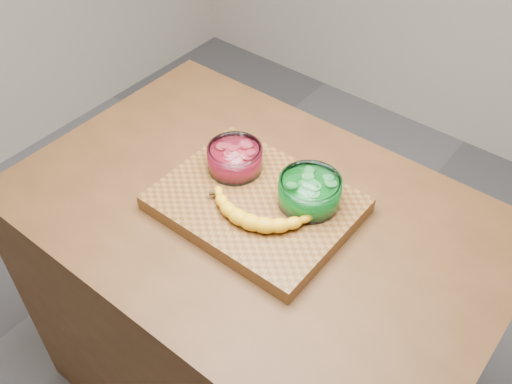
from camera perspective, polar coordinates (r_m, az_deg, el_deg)
The scene contains 5 objects.
counter at distance 1.73m, azimuth 0.00°, elevation -12.17°, with size 1.20×0.80×0.90m, color #503018.
cutting_board at distance 1.37m, azimuth 0.00°, elevation -1.20°, with size 0.45×0.35×0.04m, color brown.
bowl_red at distance 1.41m, azimuth -2.13°, elevation 3.38°, with size 0.14×0.14×0.06m.
bowl_green at distance 1.33m, azimuth 5.38°, elevation 0.02°, with size 0.15×0.15×0.07m.
banana at distance 1.30m, azimuth 0.06°, elevation -1.68°, with size 0.27×0.15×0.04m, color gold, non-canonical shape.
Camera 1 is at (0.60, -0.75, 1.89)m, focal length 40.00 mm.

